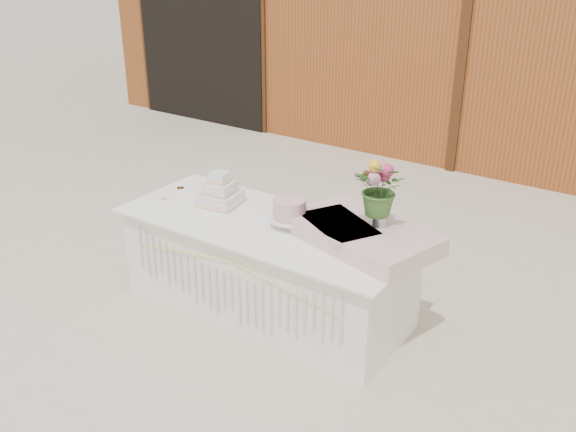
# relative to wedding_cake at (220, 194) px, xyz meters

# --- Properties ---
(ground) EXTENTS (80.00, 80.00, 0.00)m
(ground) POSITION_rel_wedding_cake_xyz_m (0.53, -0.09, -0.87)
(ground) COLOR beige
(ground) RESTS_ON ground
(barn) EXTENTS (12.60, 4.60, 3.30)m
(barn) POSITION_rel_wedding_cake_xyz_m (0.52, 5.91, 0.81)
(barn) COLOR brown
(barn) RESTS_ON ground
(cake_table) EXTENTS (2.40, 1.00, 0.77)m
(cake_table) POSITION_rel_wedding_cake_xyz_m (0.53, -0.09, -0.48)
(cake_table) COLOR white
(cake_table) RESTS_ON ground
(wedding_cake) EXTENTS (0.36, 0.36, 0.28)m
(wedding_cake) POSITION_rel_wedding_cake_xyz_m (0.00, 0.00, 0.00)
(wedding_cake) COLOR white
(wedding_cake) RESTS_ON cake_table
(pink_cake_stand) EXTENTS (0.32, 0.32, 0.23)m
(pink_cake_stand) POSITION_rel_wedding_cake_xyz_m (0.72, -0.05, 0.03)
(pink_cake_stand) COLOR white
(pink_cake_stand) RESTS_ON cake_table
(satin_runner) EXTENTS (1.21, 0.89, 0.14)m
(satin_runner) POSITION_rel_wedding_cake_xyz_m (1.30, 0.04, -0.03)
(satin_runner) COLOR beige
(satin_runner) RESTS_ON cake_table
(flower_vase) EXTENTS (0.10, 0.10, 0.14)m
(flower_vase) POSITION_rel_wedding_cake_xyz_m (1.41, 0.10, 0.11)
(flower_vase) COLOR #BABABF
(flower_vase) RESTS_ON satin_runner
(bouquet) EXTENTS (0.41, 0.37, 0.41)m
(bouquet) POSITION_rel_wedding_cake_xyz_m (1.41, 0.10, 0.38)
(bouquet) COLOR #386227
(bouquet) RESTS_ON flower_vase
(loose_flowers) EXTENTS (0.18, 0.33, 0.02)m
(loose_flowers) POSITION_rel_wedding_cake_xyz_m (-0.49, -0.08, -0.09)
(loose_flowers) COLOR pink
(loose_flowers) RESTS_ON cake_table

